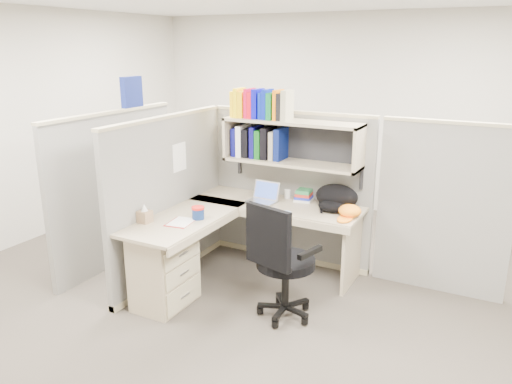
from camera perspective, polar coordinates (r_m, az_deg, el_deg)
The scene contains 14 objects.
ground at distance 4.85m, azimuth -0.73°, elevation -11.38°, with size 6.00×6.00×0.00m, color #342F28.
room_shell at distance 4.34m, azimuth -0.81°, elevation 7.89°, with size 6.00×6.00×6.00m.
cubicle at distance 5.05m, azimuth -1.99°, elevation 0.85°, with size 3.79×1.84×1.95m.
desk at distance 4.64m, azimuth -6.91°, elevation -6.86°, with size 1.74×1.75×0.73m.
laptop at distance 5.05m, azimuth 0.66°, elevation -0.05°, with size 0.29×0.29×0.21m, color #ABABB0, non-canonical shape.
backpack at distance 4.85m, azimuth 8.99°, elevation -0.68°, with size 0.42×0.32×0.25m, color black, non-canonical shape.
orange_cap at distance 4.71m, azimuth 10.68°, elevation -2.13°, with size 0.21×0.24×0.12m, color orange, non-canonical shape.
snack_canister at distance 4.60m, azimuth -6.64°, elevation -2.35°, with size 0.12×0.12×0.12m.
tissue_box at distance 4.59m, azimuth -12.62°, elevation -2.38°, with size 0.11×0.11×0.17m, color #997956, non-canonical shape.
mouse at distance 4.73m, azimuth 3.58°, elevation -2.32°, with size 0.09×0.06×0.03m, color #95AFD4.
paper_cup at distance 5.19m, azimuth 3.60°, elevation -0.25°, with size 0.07×0.07×0.09m, color silver.
book_stack at distance 5.15m, azimuth 5.57°, elevation -0.31°, with size 0.17×0.23×0.11m, color gray, non-canonical shape.
loose_paper at distance 4.56m, azimuth -8.51°, elevation -3.39°, with size 0.19×0.25×0.00m, color silver, non-canonical shape.
task_chair at distance 4.27m, azimuth 2.99°, elevation -9.89°, with size 0.60×0.55×1.05m.
Camera 1 is at (2.05, -3.77, 2.27)m, focal length 35.00 mm.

